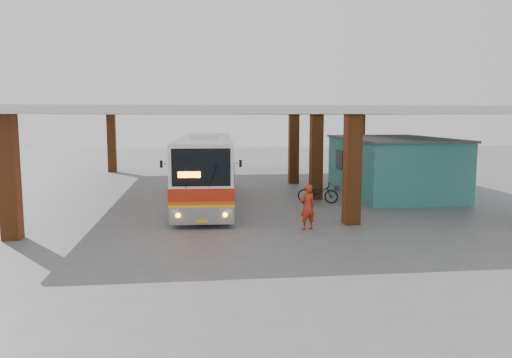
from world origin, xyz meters
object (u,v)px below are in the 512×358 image
object	(u,v)px
coach_bus	(206,168)
red_chair	(340,184)
pedestrian	(307,207)
motorcycle	(318,192)

from	to	relation	value
coach_bus	red_chair	xyz separation A→B (m)	(7.74, 3.23, -1.35)
pedestrian	red_chair	xyz separation A→B (m)	(4.04, 9.48, -0.50)
motorcycle	pedestrian	world-z (taller)	pedestrian
coach_bus	red_chair	world-z (taller)	coach_bus
coach_bus	pedestrian	distance (m)	7.32
pedestrian	motorcycle	bearing A→B (deg)	-127.44
coach_bus	motorcycle	size ratio (longest dim) A/B	5.99
coach_bus	red_chair	size ratio (longest dim) A/B	15.10
motorcycle	pedestrian	xyz separation A→B (m)	(-1.78, -5.60, 0.34)
pedestrian	red_chair	bearing A→B (deg)	-132.90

